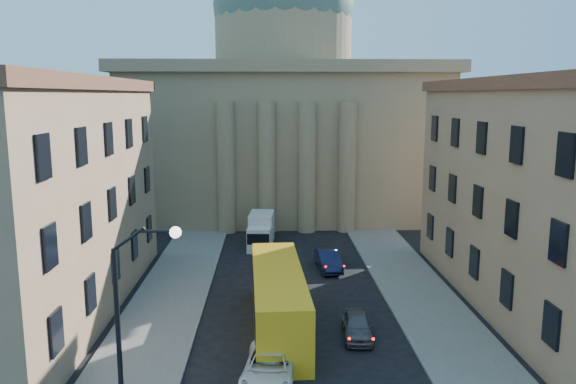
# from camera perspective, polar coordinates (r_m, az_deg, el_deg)

# --- Properties ---
(sidewalk_left) EXTENTS (5.00, 60.00, 0.15)m
(sidewalk_left) POSITION_cam_1_polar(r_m,az_deg,el_deg) (33.90, -13.72, -14.01)
(sidewalk_left) COLOR #626059
(sidewalk_left) RESTS_ON ground
(sidewalk_right) EXTENTS (5.00, 60.00, 0.15)m
(sidewalk_right) POSITION_cam_1_polar(r_m,az_deg,el_deg) (34.74, 15.79, -13.50)
(sidewalk_right) COLOR #626059
(sidewalk_right) RESTS_ON ground
(church) EXTENTS (68.02, 28.76, 36.60)m
(church) POSITION_cam_1_polar(r_m,az_deg,el_deg) (67.83, -0.46, 8.37)
(church) COLOR #836B51
(church) RESTS_ON ground
(building_left) EXTENTS (11.60, 26.60, 14.70)m
(building_left) POSITION_cam_1_polar(r_m,az_deg,el_deg) (38.09, -25.55, -0.50)
(building_left) COLOR #A1805E
(building_left) RESTS_ON ground
(building_right) EXTENTS (11.60, 26.60, 14.70)m
(building_right) POSITION_cam_1_polar(r_m,az_deg,el_deg) (39.57, 26.34, -0.20)
(building_right) COLOR #A1805E
(building_right) RESTS_ON ground
(street_lamp) EXTENTS (2.62, 0.44, 8.83)m
(street_lamp) POSITION_cam_1_polar(r_m,az_deg,el_deg) (22.59, -15.61, -12.20)
(street_lamp) COLOR black
(street_lamp) RESTS_ON ground
(car_left_mid) EXTENTS (3.05, 5.57, 1.48)m
(car_left_mid) POSITION_cam_1_polar(r_m,az_deg,el_deg) (28.24, -1.88, -17.30)
(car_left_mid) COLOR white
(car_left_mid) RESTS_ON ground
(car_right_far) EXTENTS (1.87, 4.12, 1.37)m
(car_right_far) POSITION_cam_1_polar(r_m,az_deg,el_deg) (33.01, 7.03, -13.30)
(car_right_far) COLOR #4F4E53
(car_right_far) RESTS_ON ground
(car_right_distant) EXTENTS (1.99, 4.71, 1.51)m
(car_right_distant) POSITION_cam_1_polar(r_m,az_deg,el_deg) (44.67, 4.10, -6.92)
(car_right_distant) COLOR black
(car_right_distant) RESTS_ON ground
(city_bus) EXTENTS (3.41, 12.63, 3.53)m
(city_bus) POSITION_cam_1_polar(r_m,az_deg,el_deg) (33.47, -1.00, -10.67)
(city_bus) COLOR yellow
(city_bus) RESTS_ON ground
(box_truck) EXTENTS (2.46, 5.44, 2.91)m
(box_truck) POSITION_cam_1_polar(r_m,az_deg,el_deg) (51.21, -2.77, -4.00)
(box_truck) COLOR silver
(box_truck) RESTS_ON ground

